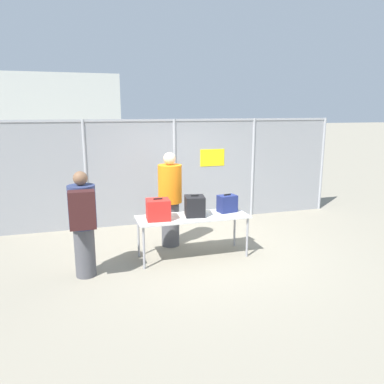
{
  "coord_description": "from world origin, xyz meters",
  "views": [
    {
      "loc": [
        -2.07,
        -6.16,
        2.58
      ],
      "look_at": [
        -0.07,
        0.5,
        1.05
      ],
      "focal_mm": 35.0,
      "sensor_mm": 36.0,
      "label": 1
    }
  ],
  "objects": [
    {
      "name": "security_worker_near",
      "position": [
        -0.48,
        0.58,
        0.94
      ],
      "size": [
        0.45,
        0.45,
        1.81
      ],
      "rotation": [
        0.0,
        0.0,
        3.26
      ],
      "color": "#4C4C51",
      "rests_on": "ground_plane"
    },
    {
      "name": "suitcase_navy",
      "position": [
        0.45,
        -0.0,
        0.91
      ],
      "size": [
        0.36,
        0.27,
        0.33
      ],
      "color": "navy",
      "rests_on": "inspection_table"
    },
    {
      "name": "inspection_table",
      "position": [
        -0.24,
        -0.1,
        0.69
      ],
      "size": [
        1.97,
        0.69,
        0.75
      ],
      "color": "silver",
      "rests_on": "ground_plane"
    },
    {
      "name": "distant_hangar",
      "position": [
        -4.75,
        41.26,
        3.14
      ],
      "size": [
        14.26,
        12.6,
        6.28
      ],
      "color": "#B2B7B2",
      "rests_on": "ground_plane"
    },
    {
      "name": "traveler_hooded",
      "position": [
        -2.09,
        -0.43,
        0.92
      ],
      "size": [
        0.42,
        0.64,
        1.68
      ],
      "rotation": [
        0.0,
        0.0,
        -0.03
      ],
      "color": "#4C4C51",
      "rests_on": "ground_plane"
    },
    {
      "name": "utility_trailer",
      "position": [
        1.66,
        4.41,
        0.42
      ],
      "size": [
        3.78,
        2.3,
        0.7
      ],
      "color": "white",
      "rests_on": "ground_plane"
    },
    {
      "name": "ground_plane",
      "position": [
        0.0,
        0.0,
        0.0
      ],
      "size": [
        120.0,
        120.0,
        0.0
      ],
      "primitive_type": "plane",
      "color": "gray"
    },
    {
      "name": "suitcase_red",
      "position": [
        -0.86,
        -0.12,
        0.93
      ],
      "size": [
        0.42,
        0.38,
        0.37
      ],
      "color": "red",
      "rests_on": "inspection_table"
    },
    {
      "name": "suitcase_black",
      "position": [
        -0.19,
        -0.08,
        0.93
      ],
      "size": [
        0.39,
        0.4,
        0.38
      ],
      "color": "black",
      "rests_on": "inspection_table"
    },
    {
      "name": "fence_section",
      "position": [
        0.01,
        2.12,
        1.24
      ],
      "size": [
        7.97,
        0.07,
        2.38
      ],
      "color": "#9EA0A5",
      "rests_on": "ground_plane"
    }
  ]
}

